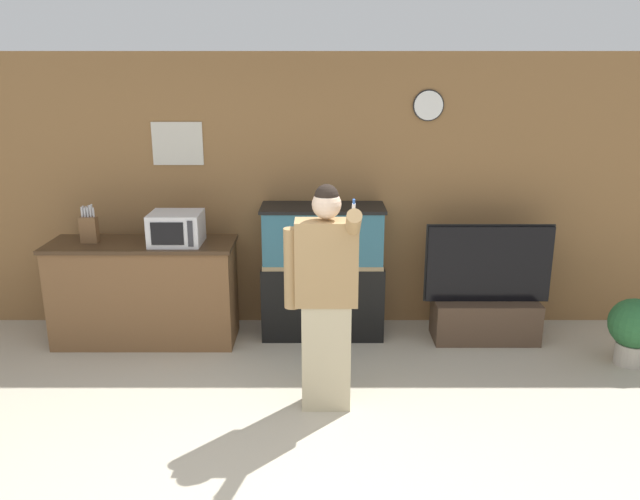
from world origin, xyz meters
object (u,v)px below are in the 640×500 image
at_px(microwave, 176,228).
at_px(tv_on_stand, 485,307).
at_px(counter_island, 144,292).
at_px(person_standing, 324,296).
at_px(potted_plant, 633,328).
at_px(aquarium_on_stand, 322,271).
at_px(knife_block, 88,229).

bearing_deg(microwave, tv_on_stand, 1.33).
relative_size(counter_island, person_standing, 0.99).
height_order(microwave, potted_plant, microwave).
distance_m(counter_island, potted_plant, 4.30).
height_order(aquarium_on_stand, potted_plant, aquarium_on_stand).
bearing_deg(knife_block, aquarium_on_stand, 4.36).
bearing_deg(tv_on_stand, aquarium_on_stand, 174.56).
distance_m(counter_island, knife_block, 0.75).
relative_size(counter_island, potted_plant, 2.86).
distance_m(tv_on_stand, potted_plant, 1.24).
distance_m(knife_block, tv_on_stand, 3.68).
relative_size(microwave, knife_block, 1.32).
bearing_deg(knife_block, microwave, -3.63).
bearing_deg(aquarium_on_stand, knife_block, -175.64).
bearing_deg(potted_plant, microwave, 173.51).
height_order(knife_block, tv_on_stand, knife_block).
distance_m(microwave, knife_block, 0.79).
height_order(tv_on_stand, potted_plant, tv_on_stand).
xyz_separation_m(knife_block, person_standing, (2.10, -1.20, -0.20)).
height_order(counter_island, tv_on_stand, tv_on_stand).
relative_size(counter_island, microwave, 3.72).
bearing_deg(person_standing, counter_island, 144.19).
height_order(counter_island, knife_block, knife_block).
bearing_deg(aquarium_on_stand, tv_on_stand, -5.44).
relative_size(microwave, potted_plant, 0.77).
bearing_deg(person_standing, knife_block, 150.33).
relative_size(aquarium_on_stand, tv_on_stand, 1.07).
relative_size(tv_on_stand, potted_plant, 1.98).
relative_size(microwave, tv_on_stand, 0.39).
xyz_separation_m(microwave, potted_plant, (3.94, -0.45, -0.76)).
height_order(microwave, knife_block, knife_block).
height_order(counter_island, microwave, microwave).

